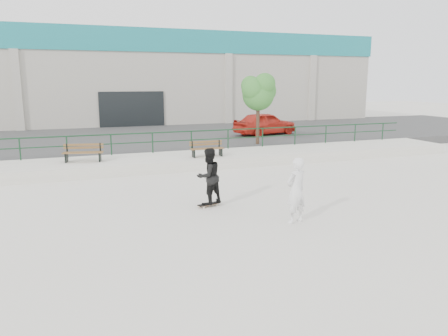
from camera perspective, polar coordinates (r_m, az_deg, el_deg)
name	(u,v)px	position (r m, az deg, el deg)	size (l,w,h in m)	color
ground	(264,227)	(12.37, 5.29, -7.74)	(120.00, 120.00, 0.00)	beige
ledge	(179,161)	(21.01, -5.88, 0.92)	(30.00, 3.00, 0.50)	silver
parking_strip	(147,139)	(29.22, -10.05, 3.75)	(60.00, 14.00, 0.50)	#3C3C3C
railing	(172,137)	(22.10, -6.78, 4.03)	(28.00, 0.06, 1.03)	#163E22
commercial_building	(118,74)	(42.82, -13.70, 11.78)	(44.20, 16.33, 8.00)	#A9A698
bench_left	(83,153)	(20.31, -17.91, 1.91)	(1.79, 0.85, 0.80)	brown
bench_right	(207,149)	(20.65, -2.26, 2.53)	(1.62, 0.52, 0.74)	brown
tree	(259,91)	(24.67, 4.55, 9.99)	(2.22, 1.97, 3.94)	#4A3425
red_car	(265,123)	(29.08, 5.37, 5.82)	(1.77, 4.39, 1.50)	red
skateboard	(209,204)	(14.29, -2.00, -4.75)	(0.80, 0.41, 0.09)	black
standing_skater	(209,176)	(14.05, -2.03, -1.08)	(0.89, 0.69, 1.83)	black
seated_skater	(296,190)	(12.64, 9.39, -2.91)	(0.70, 0.46, 1.91)	white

